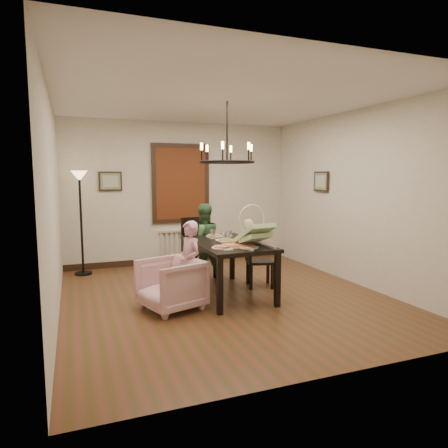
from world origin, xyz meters
TOP-DOWN VIEW (x-y plane):
  - room_shell at (0.00, 0.37)m, footprint 4.51×5.00m
  - dining_table at (0.07, 0.11)m, footprint 0.97×1.70m
  - chair_far at (-0.01, 1.22)m, footprint 0.56×0.56m
  - chair_right at (0.71, 0.31)m, footprint 0.50×0.50m
  - armchair at (-0.86, -0.25)m, footprint 0.93×0.92m
  - elderly_woman at (-0.58, -0.16)m, footprint 0.31×0.40m
  - seated_man at (0.01, 1.06)m, footprint 0.54×0.42m
  - baby_bouncer at (0.26, -0.39)m, footprint 0.51×0.66m
  - salad_bowl at (-0.03, -0.08)m, footprint 0.32×0.32m
  - pizza_platter at (0.01, -0.28)m, footprint 0.35×0.35m
  - drinking_glass at (0.11, 0.22)m, footprint 0.07×0.07m
  - window_blinds at (0.00, 2.46)m, footprint 1.00×0.03m
  - radiator at (0.00, 2.48)m, footprint 0.92×0.12m
  - picture_back at (-1.35, 2.47)m, footprint 0.42×0.03m
  - picture_right at (2.21, 0.90)m, footprint 0.03×0.42m
  - floor_lamp at (-1.90, 2.15)m, footprint 0.30×0.30m
  - chandelier at (0.07, 0.11)m, footprint 0.80×0.80m

SIDE VIEW (x-z plane):
  - armchair at x=-0.86m, z-range 0.00..0.68m
  - radiator at x=0.00m, z-range 0.04..0.66m
  - chair_right at x=0.71m, z-range 0.00..0.93m
  - elderly_woman at x=-0.58m, z-range 0.00..0.96m
  - chair_far at x=-0.01m, z-range 0.00..1.05m
  - seated_man at x=0.01m, z-range 0.00..1.07m
  - dining_table at x=0.07m, z-range 0.31..1.10m
  - pizza_platter at x=0.01m, z-range 0.79..0.83m
  - salad_bowl at x=-0.03m, z-range 0.79..0.87m
  - drinking_glass at x=0.11m, z-range 0.79..0.92m
  - floor_lamp at x=-1.90m, z-range 0.00..1.80m
  - baby_bouncer at x=0.26m, z-range 0.79..1.19m
  - room_shell at x=0.00m, z-range -0.01..2.80m
  - window_blinds at x=0.00m, z-range 0.90..2.30m
  - picture_back at x=-1.35m, z-range 1.47..1.83m
  - picture_right at x=2.21m, z-range 1.47..1.83m
  - chandelier at x=0.07m, z-range 1.93..1.97m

